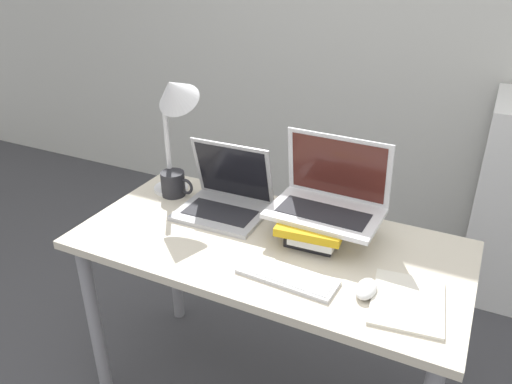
% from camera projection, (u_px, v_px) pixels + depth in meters
% --- Properties ---
extents(wall_back, '(8.00, 0.05, 2.70)m').
position_uv_depth(wall_back, '(393.00, 8.00, 2.73)').
color(wall_back, silver).
rests_on(wall_back, ground_plane).
extents(desk, '(1.33, 0.65, 0.75)m').
position_uv_depth(desk, '(268.00, 265.00, 1.76)').
color(desk, beige).
rests_on(desk, ground_plane).
extents(laptop_left, '(0.33, 0.26, 0.26)m').
position_uv_depth(laptop_left, '(226.00, 199.00, 1.88)').
color(laptop_left, '#B2B2B7').
rests_on(laptop_left, desk).
extents(book_stack, '(0.24, 0.27, 0.09)m').
position_uv_depth(book_stack, '(317.00, 226.00, 1.71)').
color(book_stack, black).
rests_on(book_stack, desk).
extents(laptop_on_books, '(0.38, 0.26, 0.26)m').
position_uv_depth(laptop_on_books, '(329.00, 198.00, 1.71)').
color(laptop_on_books, silver).
rests_on(laptop_on_books, book_stack).
extents(wireless_keyboard, '(0.32, 0.13, 0.01)m').
position_uv_depth(wireless_keyboard, '(287.00, 276.00, 1.52)').
color(wireless_keyboard, silver).
rests_on(wireless_keyboard, desk).
extents(mouse, '(0.06, 0.10, 0.03)m').
position_uv_depth(mouse, '(366.00, 289.00, 1.45)').
color(mouse, white).
rests_on(mouse, desk).
extents(notepad, '(0.23, 0.28, 0.01)m').
position_uv_depth(notepad, '(407.00, 302.00, 1.42)').
color(notepad, white).
rests_on(notepad, desk).
extents(mug, '(0.14, 0.10, 0.10)m').
position_uv_depth(mug, '(174.00, 184.00, 2.00)').
color(mug, '#232328').
rests_on(mug, desk).
extents(desk_lamp, '(0.23, 0.20, 0.52)m').
position_uv_depth(desk_lamp, '(173.00, 105.00, 1.84)').
color(desk_lamp, white).
rests_on(desk_lamp, desk).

